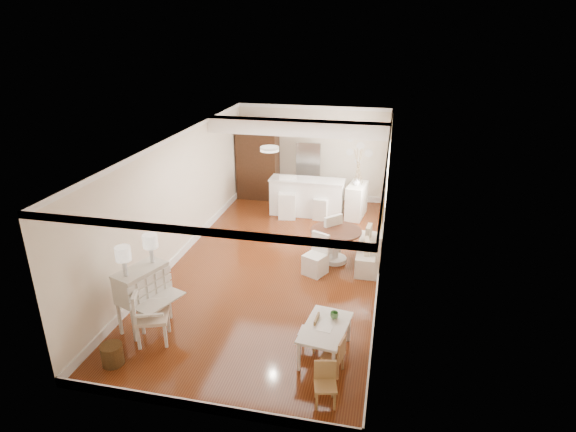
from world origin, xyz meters
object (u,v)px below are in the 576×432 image
at_px(kids_chair_c, 325,385).
at_px(slip_chair_near, 315,255).
at_px(wicker_basket, 112,354).
at_px(sideboard, 356,201).
at_px(kids_chair_a, 333,355).
at_px(bar_stool_left, 287,198).
at_px(secretary_bureau, 143,298).
at_px(bar_stool_right, 321,202).
at_px(kids_chair_b, 309,331).
at_px(slip_chair_far, 327,233).
at_px(gustavian_armchair, 152,316).
at_px(breakfast_counter, 307,197).
at_px(fridge, 320,173).
at_px(dining_table, 335,246).
at_px(kids_table, 325,341).
at_px(pantry_cabinet, 258,161).

relative_size(kids_chair_c, slip_chair_near, 0.73).
xyz_separation_m(wicker_basket, slip_chair_near, (2.62, 3.59, 0.27)).
bearing_deg(sideboard, slip_chair_near, -91.44).
bearing_deg(kids_chair_a, wicker_basket, -69.16).
bearing_deg(kids_chair_a, bar_stool_left, -149.53).
bearing_deg(secretary_bureau, bar_stool_right, 88.40).
height_order(kids_chair_b, slip_chair_far, slip_chair_far).
distance_m(secretary_bureau, gustavian_armchair, 0.50).
distance_m(kids_chair_a, slip_chair_near, 3.14).
height_order(wicker_basket, slip_chair_far, slip_chair_far).
relative_size(wicker_basket, breakfast_counter, 0.17).
bearing_deg(bar_stool_right, slip_chair_far, -70.26).
distance_m(kids_chair_a, fridge, 7.58).
relative_size(slip_chair_near, bar_stool_right, 0.94).
relative_size(wicker_basket, slip_chair_near, 0.39).
height_order(gustavian_armchair, kids_chair_c, gustavian_armchair).
relative_size(secretary_bureau, dining_table, 1.01).
distance_m(kids_chair_c, sideboard, 7.21).
bearing_deg(wicker_basket, kids_chair_a, 9.22).
bearing_deg(slip_chair_near, slip_chair_far, 110.21).
height_order(dining_table, bar_stool_right, bar_stool_right).
relative_size(kids_chair_b, kids_chair_c, 0.98).
bearing_deg(kids_table, sideboard, 90.44).
bearing_deg(wicker_basket, slip_chair_near, 53.87).
bearing_deg(breakfast_counter, slip_chair_far, -68.59).
bearing_deg(kids_chair_c, kids_chair_b, 98.34).
bearing_deg(dining_table, kids_chair_a, -83.26).
relative_size(kids_table, kids_chair_b, 1.74).
distance_m(breakfast_counter, sideboard, 1.37).
xyz_separation_m(gustavian_armchair, kids_chair_c, (3.03, -0.82, -0.16)).
relative_size(kids_chair_a, kids_chair_c, 1.00).
bearing_deg(kids_chair_b, dining_table, -176.49).
distance_m(kids_chair_b, pantry_cabinet, 7.53).
relative_size(wicker_basket, kids_chair_a, 0.53).
distance_m(gustavian_armchair, sideboard, 6.98).
bearing_deg(fridge, secretary_bureau, -106.10).
relative_size(secretary_bureau, sideboard, 1.18).
distance_m(bar_stool_right, fridge, 1.38).
height_order(secretary_bureau, breakfast_counter, secretary_bureau).
bearing_deg(gustavian_armchair, sideboard, -43.33).
bearing_deg(kids_chair_c, breakfast_counter, 90.10).
bearing_deg(kids_table, pantry_cabinet, 113.69).
height_order(breakfast_counter, bar_stool_right, breakfast_counter).
bearing_deg(bar_stool_right, dining_table, -66.69).
height_order(kids_chair_a, bar_stool_right, bar_stool_right).
xyz_separation_m(pantry_cabinet, sideboard, (3.06, -0.93, -0.69)).
height_order(kids_chair_b, breakfast_counter, breakfast_counter).
height_order(kids_table, pantry_cabinet, pantry_cabinet).
height_order(wicker_basket, slip_chair_near, slip_chair_near).
distance_m(slip_chair_near, fridge, 4.45).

